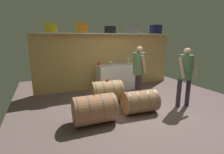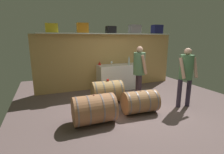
{
  "view_description": "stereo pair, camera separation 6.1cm",
  "coord_description": "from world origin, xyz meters",
  "px_view_note": "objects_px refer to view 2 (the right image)",
  "views": [
    {
      "loc": [
        -2.34,
        -3.58,
        1.86
      ],
      "look_at": [
        -0.69,
        0.32,
        0.88
      ],
      "focal_mm": 27.31,
      "sensor_mm": 36.0,
      "label": 1
    },
    {
      "loc": [
        -2.29,
        -3.6,
        1.86
      ],
      "look_at": [
        -0.69,
        0.32,
        0.88
      ],
      "focal_mm": 27.31,
      "sensor_mm": 36.0,
      "label": 2
    }
  ],
  "objects_px": {
    "wine_barrel_near": "(107,92)",
    "wine_bottle_clear": "(129,61)",
    "toolcase_yellow": "(52,28)",
    "toolcase_black": "(111,30)",
    "toolcase_grey": "(135,29)",
    "toolcase_navy": "(157,29)",
    "work_cabinet": "(119,77)",
    "visitor_tasting": "(139,68)",
    "wine_glass": "(112,62)",
    "tasting_cup": "(108,80)",
    "toolcase_orange": "(83,28)",
    "winemaker_pouring": "(186,72)",
    "red_funnel": "(100,63)",
    "wine_barrel_flank": "(140,102)",
    "wine_barrel_far": "(94,109)"
  },
  "relations": [
    {
      "from": "wine_barrel_far",
      "to": "toolcase_orange",
      "type": "bearing_deg",
      "value": 82.82
    },
    {
      "from": "work_cabinet",
      "to": "wine_bottle_clear",
      "type": "xyz_separation_m",
      "value": [
        0.31,
        -0.2,
        0.6
      ]
    },
    {
      "from": "work_cabinet",
      "to": "toolcase_navy",
      "type": "bearing_deg",
      "value": 6.68
    },
    {
      "from": "toolcase_grey",
      "to": "wine_barrel_near",
      "type": "bearing_deg",
      "value": -141.8
    },
    {
      "from": "toolcase_black",
      "to": "work_cabinet",
      "type": "bearing_deg",
      "value": -43.4
    },
    {
      "from": "toolcase_yellow",
      "to": "wine_barrel_flank",
      "type": "bearing_deg",
      "value": -51.7
    },
    {
      "from": "toolcase_orange",
      "to": "winemaker_pouring",
      "type": "bearing_deg",
      "value": -43.28
    },
    {
      "from": "wine_barrel_near",
      "to": "toolcase_black",
      "type": "bearing_deg",
      "value": 68.06
    },
    {
      "from": "toolcase_black",
      "to": "work_cabinet",
      "type": "relative_size",
      "value": 0.21
    },
    {
      "from": "work_cabinet",
      "to": "wine_barrel_flank",
      "type": "relative_size",
      "value": 1.71
    },
    {
      "from": "toolcase_black",
      "to": "red_funnel",
      "type": "relative_size",
      "value": 2.56
    },
    {
      "from": "wine_barrel_near",
      "to": "wine_barrel_flank",
      "type": "bearing_deg",
      "value": -58.35
    },
    {
      "from": "work_cabinet",
      "to": "toolcase_orange",
      "type": "bearing_deg",
      "value": 170.63
    },
    {
      "from": "wine_barrel_far",
      "to": "tasting_cup",
      "type": "relative_size",
      "value": 13.16
    },
    {
      "from": "toolcase_yellow",
      "to": "winemaker_pouring",
      "type": "xyz_separation_m",
      "value": [
        3.15,
        -2.41,
        -1.17
      ]
    },
    {
      "from": "wine_barrel_flank",
      "to": "tasting_cup",
      "type": "height_order",
      "value": "tasting_cup"
    },
    {
      "from": "toolcase_navy",
      "to": "wine_bottle_clear",
      "type": "relative_size",
      "value": 1.24
    },
    {
      "from": "toolcase_grey",
      "to": "toolcase_black",
      "type": "bearing_deg",
      "value": 179.16
    },
    {
      "from": "toolcase_grey",
      "to": "toolcase_navy",
      "type": "relative_size",
      "value": 1.1
    },
    {
      "from": "work_cabinet",
      "to": "visitor_tasting",
      "type": "distance_m",
      "value": 1.37
    },
    {
      "from": "toolcase_grey",
      "to": "wine_bottle_clear",
      "type": "distance_m",
      "value": 1.26
    },
    {
      "from": "wine_bottle_clear",
      "to": "work_cabinet",
      "type": "bearing_deg",
      "value": 147.95
    },
    {
      "from": "red_funnel",
      "to": "winemaker_pouring",
      "type": "relative_size",
      "value": 0.08
    },
    {
      "from": "wine_barrel_flank",
      "to": "visitor_tasting",
      "type": "bearing_deg",
      "value": 65.99
    },
    {
      "from": "visitor_tasting",
      "to": "toolcase_navy",
      "type": "bearing_deg",
      "value": 150.25
    },
    {
      "from": "toolcase_orange",
      "to": "tasting_cup",
      "type": "bearing_deg",
      "value": -68.75
    },
    {
      "from": "toolcase_grey",
      "to": "work_cabinet",
      "type": "distance_m",
      "value": 1.88
    },
    {
      "from": "red_funnel",
      "to": "wine_barrel_near",
      "type": "height_order",
      "value": "red_funnel"
    },
    {
      "from": "work_cabinet",
      "to": "wine_barrel_flank",
      "type": "xyz_separation_m",
      "value": [
        -0.35,
        -2.09,
        -0.17
      ]
    },
    {
      "from": "tasting_cup",
      "to": "wine_bottle_clear",
      "type": "bearing_deg",
      "value": 38.06
    },
    {
      "from": "toolcase_grey",
      "to": "toolcase_navy",
      "type": "height_order",
      "value": "toolcase_navy"
    },
    {
      "from": "wine_glass",
      "to": "tasting_cup",
      "type": "distance_m",
      "value": 1.22
    },
    {
      "from": "toolcase_orange",
      "to": "winemaker_pouring",
      "type": "xyz_separation_m",
      "value": [
        2.19,
        -2.41,
        -1.19
      ]
    },
    {
      "from": "visitor_tasting",
      "to": "wine_bottle_clear",
      "type": "bearing_deg",
      "value": -172.58
    },
    {
      "from": "toolcase_yellow",
      "to": "toolcase_black",
      "type": "relative_size",
      "value": 1.13
    },
    {
      "from": "toolcase_navy",
      "to": "visitor_tasting",
      "type": "height_order",
      "value": "toolcase_navy"
    },
    {
      "from": "toolcase_navy",
      "to": "wine_barrel_near",
      "type": "xyz_separation_m",
      "value": [
        -2.59,
        -1.3,
        -1.86
      ]
    },
    {
      "from": "toolcase_yellow",
      "to": "wine_bottle_clear",
      "type": "bearing_deg",
      "value": -9.62
    },
    {
      "from": "toolcase_yellow",
      "to": "toolcase_black",
      "type": "bearing_deg",
      "value": -0.61
    },
    {
      "from": "toolcase_orange",
      "to": "wine_barrel_near",
      "type": "height_order",
      "value": "toolcase_orange"
    },
    {
      "from": "toolcase_grey",
      "to": "wine_bottle_clear",
      "type": "bearing_deg",
      "value": -137.99
    },
    {
      "from": "toolcase_yellow",
      "to": "toolcase_grey",
      "type": "relative_size",
      "value": 0.87
    },
    {
      "from": "toolcase_yellow",
      "to": "wine_barrel_far",
      "type": "xyz_separation_m",
      "value": [
        0.62,
        -2.38,
        -1.83
      ]
    },
    {
      "from": "wine_barrel_near",
      "to": "wine_bottle_clear",
      "type": "bearing_deg",
      "value": 41.75
    },
    {
      "from": "toolcase_navy",
      "to": "red_funnel",
      "type": "relative_size",
      "value": 3.02
    },
    {
      "from": "toolcase_black",
      "to": "toolcase_grey",
      "type": "height_order",
      "value": "toolcase_grey"
    },
    {
      "from": "visitor_tasting",
      "to": "wine_barrel_near",
      "type": "bearing_deg",
      "value": -80.68
    },
    {
      "from": "winemaker_pouring",
      "to": "wine_barrel_flank",
      "type": "bearing_deg",
      "value": 2.41
    },
    {
      "from": "toolcase_yellow",
      "to": "toolcase_grey",
      "type": "xyz_separation_m",
      "value": [
        2.94,
        0.0,
        0.02
      ]
    },
    {
      "from": "wine_bottle_clear",
      "to": "visitor_tasting",
      "type": "height_order",
      "value": "visitor_tasting"
    }
  ]
}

